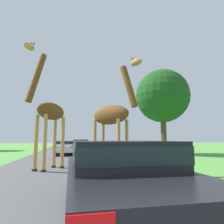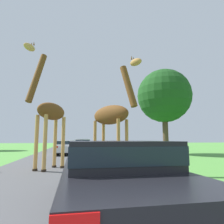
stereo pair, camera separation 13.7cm
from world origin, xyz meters
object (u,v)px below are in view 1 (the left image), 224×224
giraffe_near_road (113,115)px  car_lead_maroon (120,172)px  giraffe_companion (49,112)px  car_queue_left (65,147)px  car_queue_right (80,144)px  tree_left_edge (162,96)px

giraffe_near_road → car_lead_maroon: size_ratio=1.02×
car_lead_maroon → giraffe_companion: bearing=109.5°
giraffe_near_road → giraffe_companion: size_ratio=0.88×
giraffe_companion → car_queue_left: size_ratio=1.16×
giraffe_near_road → car_queue_right: bearing=-123.2°
giraffe_companion → car_queue_right: 15.12m
car_lead_maroon → car_queue_right: size_ratio=0.99×
car_queue_left → tree_left_edge: size_ratio=0.59×
giraffe_near_road → car_lead_maroon: 5.09m
car_queue_left → giraffe_companion: bearing=-93.3°
giraffe_companion → tree_left_edge: tree_left_edge is taller
car_queue_right → giraffe_near_road: bearing=-87.8°
car_lead_maroon → tree_left_edge: (7.58, 13.38, 4.72)m
giraffe_near_road → car_lead_maroon: giraffe_near_road is taller
giraffe_companion → car_lead_maroon: giraffe_companion is taller
tree_left_edge → giraffe_near_road: bearing=-127.8°
giraffe_near_road → tree_left_edge: size_ratio=0.60×
car_queue_right → tree_left_edge: bearing=-43.7°
giraffe_near_road → car_lead_maroon: (-0.86, -4.72, -1.71)m
giraffe_near_road → tree_left_edge: bearing=-163.2°
giraffe_companion → giraffe_near_road: bearing=-160.0°
giraffe_near_road → car_queue_left: giraffe_near_road is taller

